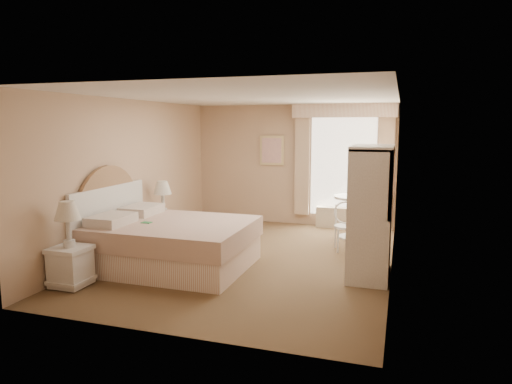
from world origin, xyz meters
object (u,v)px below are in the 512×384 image
(nightstand_far, at_px, (163,219))
(cafe_chair, at_px, (346,222))
(armoire, at_px, (371,223))
(bed, at_px, (165,241))
(nightstand_near, at_px, (70,255))
(round_table, at_px, (354,210))

(nightstand_far, relative_size, cafe_chair, 1.33)
(cafe_chair, xyz_separation_m, armoire, (0.48, -1.23, 0.28))
(bed, height_order, cafe_chair, bed)
(nightstand_far, bearing_deg, nightstand_near, -90.00)
(nightstand_near, bearing_deg, bed, 57.81)
(bed, xyz_separation_m, round_table, (2.49, 2.59, 0.15))
(nightstand_near, relative_size, armoire, 0.61)
(round_table, xyz_separation_m, cafe_chair, (-0.05, -0.86, -0.05))
(armoire, bearing_deg, nightstand_near, -155.70)
(bed, height_order, armoire, armoire)
(round_table, bearing_deg, nightstand_far, -157.61)
(bed, relative_size, round_table, 2.89)
(nightstand_far, xyz_separation_m, armoire, (3.65, -0.77, 0.34))
(nightstand_near, height_order, round_table, nightstand_near)
(nightstand_far, bearing_deg, armoire, -11.91)
(bed, bearing_deg, cafe_chair, 35.27)
(nightstand_near, bearing_deg, nightstand_far, 90.00)
(round_table, height_order, cafe_chair, cafe_chair)
(armoire, bearing_deg, round_table, 101.61)
(bed, relative_size, cafe_chair, 2.80)
(cafe_chair, bearing_deg, round_table, 70.48)
(round_table, distance_m, cafe_chair, 0.87)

